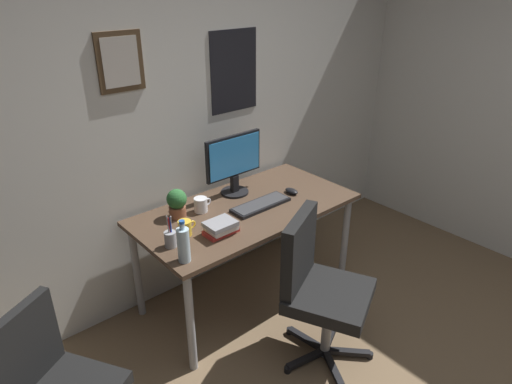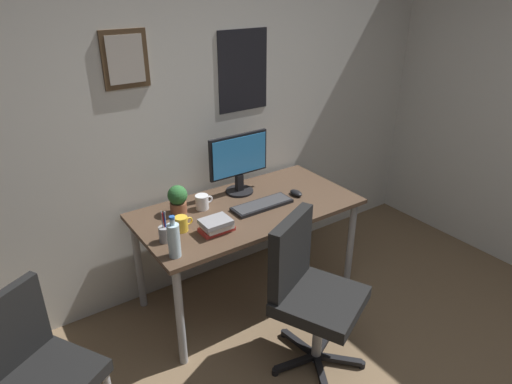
# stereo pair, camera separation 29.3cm
# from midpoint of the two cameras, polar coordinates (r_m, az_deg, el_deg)

# --- Properties ---
(wall_back) EXTENTS (4.40, 0.10, 2.60)m
(wall_back) POSITION_cam_midpoint_polar(r_m,az_deg,el_deg) (3.17, -11.20, 9.50)
(wall_back) COLOR silver
(wall_back) RESTS_ON ground_plane
(desk) EXTENTS (1.51, 0.77, 0.74)m
(desk) POSITION_cam_midpoint_polar(r_m,az_deg,el_deg) (3.11, -3.91, -3.23)
(desk) COLOR #4C3828
(desk) RESTS_ON ground_plane
(office_chair) EXTENTS (0.61, 0.61, 0.95)m
(office_chair) POSITION_cam_midpoint_polar(r_m,az_deg,el_deg) (2.71, 4.61, -11.49)
(office_chair) COLOR black
(office_chair) RESTS_ON ground_plane
(monitor) EXTENTS (0.46, 0.20, 0.43)m
(monitor) POSITION_cam_midpoint_polar(r_m,az_deg,el_deg) (3.18, -5.45, 3.73)
(monitor) COLOR black
(monitor) RESTS_ON desk
(keyboard) EXTENTS (0.43, 0.15, 0.03)m
(keyboard) POSITION_cam_midpoint_polar(r_m,az_deg,el_deg) (3.07, -2.13, -1.66)
(keyboard) COLOR black
(keyboard) RESTS_ON desk
(computer_mouse) EXTENTS (0.06, 0.11, 0.04)m
(computer_mouse) POSITION_cam_midpoint_polar(r_m,az_deg,el_deg) (3.25, 1.93, 0.05)
(computer_mouse) COLOR black
(computer_mouse) RESTS_ON desk
(water_bottle) EXTENTS (0.07, 0.07, 0.25)m
(water_bottle) POSITION_cam_midpoint_polar(r_m,az_deg,el_deg) (2.52, -12.45, -6.54)
(water_bottle) COLOR silver
(water_bottle) RESTS_ON desk
(coffee_mug_near) EXTENTS (0.13, 0.09, 0.10)m
(coffee_mug_near) POSITION_cam_midpoint_polar(r_m,az_deg,el_deg) (3.03, -9.70, -1.66)
(coffee_mug_near) COLOR white
(coffee_mug_near) RESTS_ON desk
(coffee_mug_far) EXTENTS (0.12, 0.08, 0.09)m
(coffee_mug_far) POSITION_cam_midpoint_polar(r_m,az_deg,el_deg) (2.79, -11.91, -4.51)
(coffee_mug_far) COLOR yellow
(coffee_mug_far) RESTS_ON desk
(potted_plant) EXTENTS (0.13, 0.13, 0.19)m
(potted_plant) POSITION_cam_midpoint_polar(r_m,az_deg,el_deg) (2.97, -12.75, -1.36)
(potted_plant) COLOR brown
(potted_plant) RESTS_ON desk
(pen_cup) EXTENTS (0.07, 0.07, 0.20)m
(pen_cup) POSITION_cam_midpoint_polar(r_m,az_deg,el_deg) (2.69, -13.85, -5.77)
(pen_cup) COLOR #9EA0A5
(pen_cup) RESTS_ON desk
(book_stack_left) EXTENTS (0.20, 0.15, 0.09)m
(book_stack_left) POSITION_cam_midpoint_polar(r_m,az_deg,el_deg) (2.76, -7.51, -4.51)
(book_stack_left) COLOR #B22D28
(book_stack_left) RESTS_ON desk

